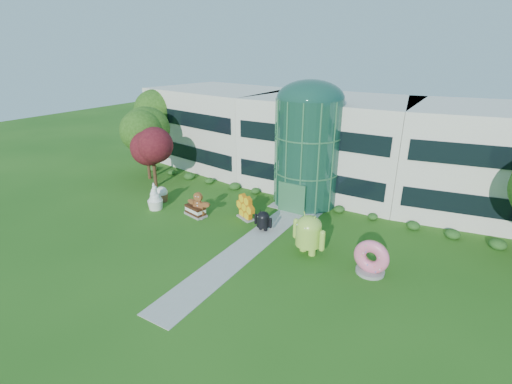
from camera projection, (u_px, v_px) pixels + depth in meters
The scene contains 14 objects.
ground at pixel (235, 257), 26.51m from camera, with size 140.00×140.00×0.00m, color #215114.
building at pixel (331, 142), 39.13m from camera, with size 46.00×15.00×9.30m, color beige, non-canonical shape.
atrium at pixel (308, 153), 34.27m from camera, with size 6.00×6.00×9.80m, color #194738.
walkway at pixel (250, 245), 28.09m from camera, with size 2.40×20.00×0.04m, color #9E9E93.
tree_red at pixel (153, 160), 38.90m from camera, with size 4.00×4.00×6.00m, color #3F0C14, non-canonical shape.
trees_backdrop at pixel (311, 157), 35.32m from camera, with size 52.00×8.00×8.40m, color #204310, non-canonical shape.
android_green at pixel (309, 232), 26.45m from camera, with size 3.03×2.02×3.43m, color #96C740, non-canonical shape.
android_black at pixel (263, 220), 30.01m from camera, with size 1.72×1.15×1.95m, color black, non-canonical shape.
donut at pixel (372, 257), 24.22m from camera, with size 2.35×1.13×2.45m, color #DB5388, non-canonical shape.
gingerbread at pixel (199, 205), 32.38m from camera, with size 2.54×0.98×2.34m, color brown, non-canonical shape.
ice_cream_sandwich at pixel (195, 211), 32.91m from camera, with size 2.11×1.05×0.94m, color black, non-canonical shape.
honeycomb at pixel (245, 208), 32.10m from camera, with size 2.56×0.91×2.01m, color yellow, non-canonical shape.
froyo at pixel (155, 196), 33.95m from camera, with size 1.50×1.50×2.57m, color white, non-canonical shape.
cupcake at pixel (162, 194), 35.87m from camera, with size 1.25×1.25×1.49m, color white, non-canonical shape.
Camera 1 is at (13.24, -18.87, 13.96)m, focal length 26.00 mm.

